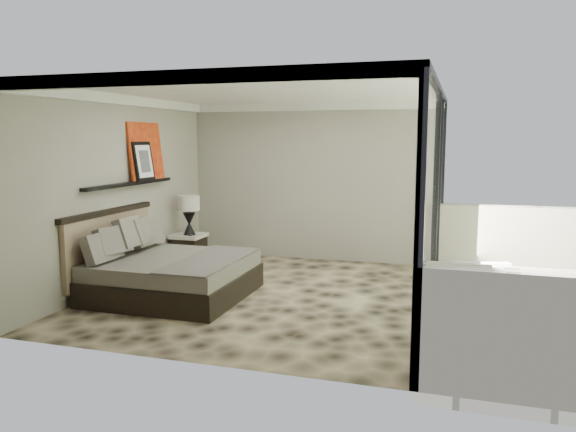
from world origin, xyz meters
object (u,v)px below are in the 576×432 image
(bed, at_px, (166,272))
(lounger, at_px, (497,306))
(table_lamp, at_px, (189,210))
(nightstand, at_px, (188,248))

(bed, height_order, lounger, bed)
(bed, distance_m, table_lamp, 2.07)
(table_lamp, distance_m, lounger, 5.27)
(nightstand, bearing_deg, table_lamp, -23.02)
(bed, distance_m, nightstand, 2.05)
(nightstand, relative_size, table_lamp, 0.79)
(nightstand, xyz_separation_m, lounger, (4.99, -1.73, -0.09))
(nightstand, bearing_deg, lounger, 2.63)
(nightstand, relative_size, lounger, 0.34)
(bed, xyz_separation_m, nightstand, (-0.66, 1.94, -0.06))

